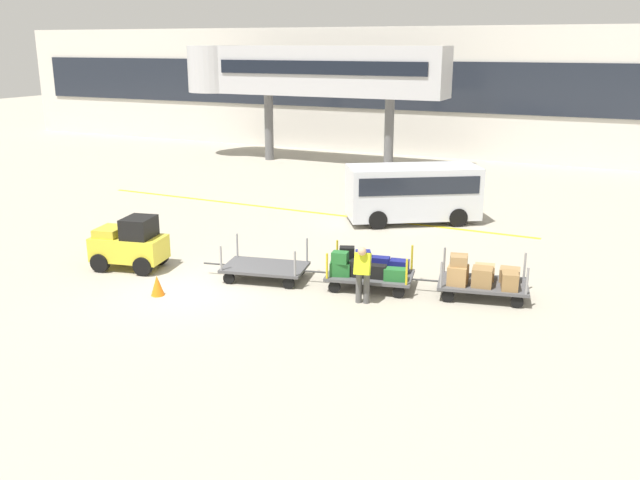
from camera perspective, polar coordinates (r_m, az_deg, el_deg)
ground_plane at (r=18.80m, az=-11.06°, el=-4.19°), size 120.00×120.00×0.00m
apron_lead_line at (r=27.22m, az=-1.72°, el=2.46°), size 18.64×0.51×0.01m
terminal_building at (r=41.61m, az=10.34°, el=12.11°), size 61.70×2.51×7.39m
jet_bridge at (r=38.23m, az=-1.77°, el=13.93°), size 15.22×3.00×6.33m
baggage_tug at (r=20.80m, az=-15.63°, el=-0.33°), size 2.27×1.58×1.58m
baggage_cart_lead at (r=19.29m, az=-4.65°, el=-2.31°), size 3.08×1.82×1.10m
baggage_cart_middle at (r=18.56m, az=4.03°, el=-2.43°), size 3.08×1.82×1.10m
baggage_cart_tail at (r=18.31m, az=13.31°, el=-3.04°), size 3.08×1.82×1.17m
baggage_handler at (r=17.30m, az=3.58°, el=-2.67°), size 0.48×0.50×1.56m
shuttle_van at (r=25.50m, az=7.79°, el=4.22°), size 5.08×4.14×2.10m
safety_cone_near at (r=18.55m, az=-13.47°, el=-3.72°), size 0.36×0.36×0.55m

